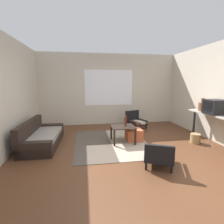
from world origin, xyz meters
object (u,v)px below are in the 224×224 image
object	(u,v)px
coffee_table	(123,129)
ottoman_orange	(134,135)
armchair_by_window	(135,121)
armchair_striped_foreground	(159,155)
clay_vase	(203,106)
crt_television	(215,107)
couch	(41,138)
wicker_basket	(195,138)
console_shelf	(212,117)
glass_bottle	(126,121)

from	to	relation	value
coffee_table	ottoman_orange	world-z (taller)	coffee_table
armchair_by_window	armchair_striped_foreground	bearing A→B (deg)	-97.68
clay_vase	coffee_table	bearing A→B (deg)	176.38
ottoman_orange	crt_television	xyz separation A→B (m)	(1.89, -0.71, 0.86)
crt_television	clay_vase	distance (m)	0.47
couch	coffee_table	xyz separation A→B (m)	(2.16, -0.12, 0.17)
coffee_table	ottoman_orange	xyz separation A→B (m)	(0.34, 0.10, -0.21)
armchair_by_window	wicker_basket	world-z (taller)	armchair_by_window
coffee_table	armchair_by_window	bearing A→B (deg)	61.16
ottoman_orange	clay_vase	size ratio (longest dim) A/B	1.21
armchair_striped_foreground	console_shelf	distance (m)	2.12
crt_television	ottoman_orange	bearing A→B (deg)	159.43
armchair_by_window	armchair_striped_foreground	distance (m)	2.87
crt_television	couch	bearing A→B (deg)	170.59
armchair_striped_foreground	couch	bearing A→B (deg)	148.45
coffee_table	ottoman_orange	distance (m)	0.41
crt_television	wicker_basket	world-z (taller)	crt_television
armchair_striped_foreground	glass_bottle	distance (m)	1.52
coffee_table	clay_vase	xyz separation A→B (m)	(2.24, -0.14, 0.60)
couch	coffee_table	size ratio (longest dim) A/B	2.81
console_shelf	crt_television	distance (m)	0.29
armchair_by_window	wicker_basket	distance (m)	2.12
console_shelf	clay_vase	bearing A→B (deg)	90.00
armchair_by_window	clay_vase	xyz separation A→B (m)	(1.47, -1.54, 0.71)
coffee_table	clay_vase	world-z (taller)	clay_vase
coffee_table	crt_television	size ratio (longest dim) A/B	1.43
armchair_striped_foreground	clay_vase	bearing A→B (deg)	35.05
ottoman_orange	console_shelf	xyz separation A→B (m)	(1.90, -0.65, 0.57)
coffee_table	console_shelf	distance (m)	2.34
coffee_table	clay_vase	distance (m)	2.32
couch	armchair_by_window	xyz separation A→B (m)	(2.93, 1.28, 0.05)
crt_television	clay_vase	size ratio (longest dim) A/B	1.24
armchair_by_window	crt_television	bearing A→B (deg)	-53.87
armchair_by_window	console_shelf	bearing A→B (deg)	-52.96
couch	glass_bottle	distance (m)	2.27
ottoman_orange	console_shelf	bearing A→B (deg)	-18.89
couch	wicker_basket	size ratio (longest dim) A/B	6.78
wicker_basket	ottoman_orange	bearing A→B (deg)	163.62
wicker_basket	couch	bearing A→B (deg)	173.23
ottoman_orange	wicker_basket	size ratio (longest dim) A/B	1.64
ottoman_orange	crt_television	distance (m)	2.20
glass_bottle	crt_television	bearing A→B (deg)	-15.92
armchair_by_window	wicker_basket	xyz separation A→B (m)	(1.17, -1.77, -0.13)
wicker_basket	armchair_striped_foreground	bearing A→B (deg)	-145.25
wicker_basket	armchair_by_window	bearing A→B (deg)	123.46
armchair_by_window	glass_bottle	size ratio (longest dim) A/B	2.51
couch	ottoman_orange	distance (m)	2.50
coffee_table	crt_television	world-z (taller)	crt_television
glass_bottle	console_shelf	bearing A→B (deg)	-14.39
wicker_basket	console_shelf	bearing A→B (deg)	-30.87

